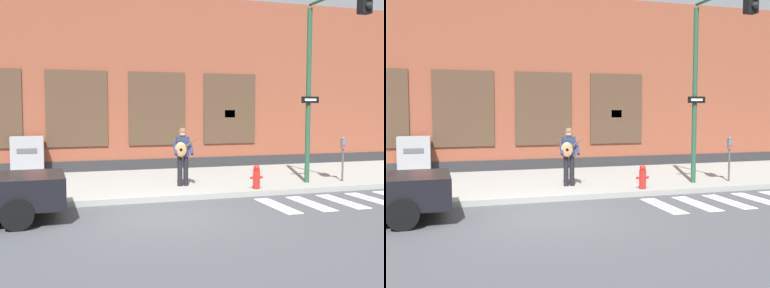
% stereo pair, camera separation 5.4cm
% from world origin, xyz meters
% --- Properties ---
extents(ground_plane, '(160.00, 160.00, 0.00)m').
position_xyz_m(ground_plane, '(0.00, 0.00, 0.00)').
color(ground_plane, '#424449').
extents(sidewalk, '(28.00, 5.55, 0.15)m').
position_xyz_m(sidewalk, '(0.00, 4.27, 0.08)').
color(sidewalk, gray).
rests_on(sidewalk, ground).
extents(building_backdrop, '(28.00, 4.06, 6.85)m').
position_xyz_m(building_backdrop, '(-0.00, 9.04, 3.42)').
color(building_backdrop, brown).
rests_on(building_backdrop, ground).
extents(crosswalk, '(5.20, 1.90, 0.01)m').
position_xyz_m(crosswalk, '(5.50, 0.20, 0.01)').
color(crosswalk, silver).
rests_on(crosswalk, ground).
extents(busker, '(0.72, 0.59, 1.74)m').
position_xyz_m(busker, '(1.37, 2.93, 1.15)').
color(busker, black).
rests_on(busker, sidewalk).
extents(traffic_light, '(0.60, 2.92, 5.60)m').
position_xyz_m(traffic_light, '(5.33, 1.43, 3.99)').
color(traffic_light, '#234C33').
rests_on(traffic_light, sidewalk).
extents(parking_meter, '(0.13, 0.11, 1.44)m').
position_xyz_m(parking_meter, '(6.56, 2.36, 1.10)').
color(parking_meter, '#47474C').
rests_on(parking_meter, sidewalk).
extents(utility_box, '(1.09, 0.59, 1.37)m').
position_xyz_m(utility_box, '(-3.22, 6.60, 0.84)').
color(utility_box, gray).
rests_on(utility_box, sidewalk).
extents(fire_hydrant, '(0.38, 0.20, 0.70)m').
position_xyz_m(fire_hydrant, '(3.30, 1.85, 0.50)').
color(fire_hydrant, red).
rests_on(fire_hydrant, sidewalk).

